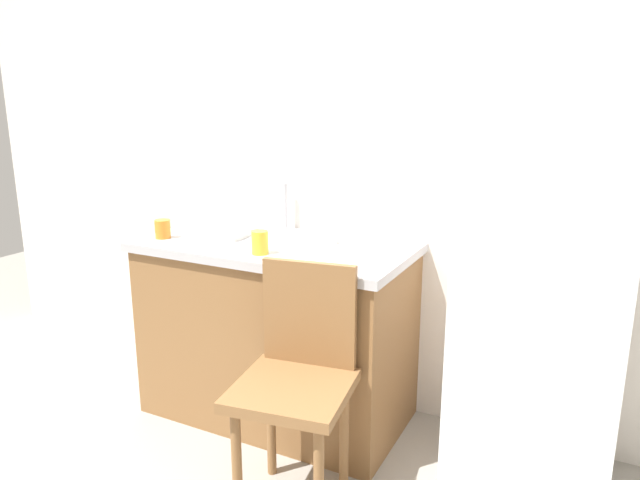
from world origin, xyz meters
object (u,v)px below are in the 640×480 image
at_px(refrigerator, 541,323).
at_px(dish_tray, 222,229).
at_px(cup_white, 331,234).
at_px(cup_yellow, 260,242).
at_px(chair, 298,375).
at_px(cup_orange, 163,229).

bearing_deg(refrigerator, dish_tray, 179.23).
distance_m(refrigerator, dish_tray, 1.46).
distance_m(dish_tray, cup_white, 0.54).
bearing_deg(dish_tray, cup_yellow, -31.43).
distance_m(chair, cup_yellow, 0.59).
bearing_deg(refrigerator, cup_white, 173.94).
bearing_deg(cup_orange, dish_tray, 41.79).
bearing_deg(cup_yellow, refrigerator, 10.08).
xyz_separation_m(refrigerator, dish_tray, (-1.44, 0.02, 0.20)).
bearing_deg(refrigerator, cup_orange, -174.41).
bearing_deg(cup_yellow, cup_orange, 176.53).
height_order(cup_orange, cup_white, cup_white).
height_order(dish_tray, cup_white, cup_white).
xyz_separation_m(refrigerator, cup_yellow, (-1.09, -0.19, 0.23)).
bearing_deg(cup_yellow, dish_tray, 148.57).
xyz_separation_m(refrigerator, cup_orange, (-1.65, -0.16, 0.22)).
distance_m(chair, cup_white, 0.71).
relative_size(chair, dish_tray, 3.18).
xyz_separation_m(cup_yellow, cup_white, (0.18, 0.29, -0.01)).
height_order(refrigerator, cup_white, refrigerator).
height_order(refrigerator, chair, refrigerator).
distance_m(refrigerator, cup_white, 0.94).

